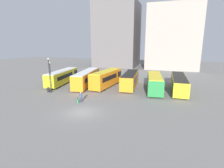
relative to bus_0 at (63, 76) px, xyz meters
The scene contains 14 objects.
ground_plane 18.93m from the bus_0, 48.89° to the right, with size 160.00×160.00×0.00m, color slate.
building_block_left 36.73m from the bus_0, 86.22° to the left, with size 16.05×15.05×24.15m.
building_block_right 43.11m from the bus_0, 56.55° to the left, with size 17.51×15.59×21.72m.
bus_0 is the anchor object (origin of this frame).
bus_1 6.13m from the bus_0, ahead, with size 4.34×12.62×3.12m.
bus_2 10.47m from the bus_0, ahead, with size 3.58×10.64×3.32m.
bus_3 15.34m from the bus_0, ahead, with size 3.50×11.14×2.94m.
bus_4 20.36m from the bus_0, ahead, with size 3.96×10.92×3.05m.
bus_5 24.84m from the bus_0, ahead, with size 2.81×12.37×2.78m.
traveler 14.82m from the bus_0, 45.90° to the right, with size 0.44×0.44×1.63m.
suitcase 14.99m from the bus_0, 47.83° to the right, with size 0.20×0.31×0.89m.
lamp_post_0 8.11m from the bus_0, 72.49° to the right, with size 0.28×0.28×6.33m.
lamp_post_1 7.75m from the bus_0, 71.85° to the right, with size 0.28×0.28×5.65m.
trash_bin 7.60m from the bus_0, 77.01° to the right, with size 0.52×0.52×0.85m.
Camera 1 is at (10.51, -19.19, 8.80)m, focal length 28.00 mm.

